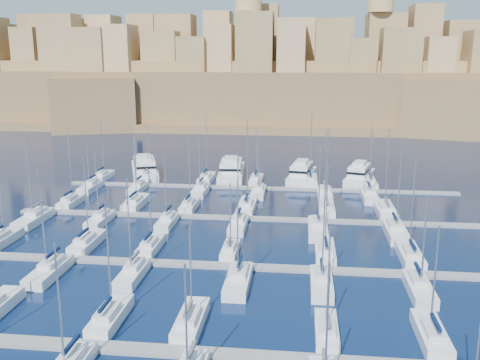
# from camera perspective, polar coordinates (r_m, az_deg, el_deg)

# --- Properties ---
(ground) EXTENTS (600.00, 600.00, 0.00)m
(ground) POSITION_cam_1_polar(r_m,az_deg,el_deg) (85.20, 0.19, -6.24)
(ground) COLOR black
(ground) RESTS_ON ground
(pontoon_near) EXTENTS (84.00, 2.00, 0.40)m
(pontoon_near) POSITION_cam_1_polar(r_m,az_deg,el_deg) (54.56, -3.98, -17.97)
(pontoon_near) COLOR slate
(pontoon_near) RESTS_ON ground
(pontoon_mid_near) EXTENTS (84.00, 2.00, 0.40)m
(pontoon_mid_near) POSITION_cam_1_polar(r_m,az_deg,el_deg) (74.00, -0.85, -9.18)
(pontoon_mid_near) COLOR slate
(pontoon_mid_near) RESTS_ON ground
(pontoon_mid_far) EXTENTS (84.00, 2.00, 0.40)m
(pontoon_mid_far) POSITION_cam_1_polar(r_m,az_deg,el_deg) (94.57, 0.87, -4.11)
(pontoon_mid_far) COLOR slate
(pontoon_mid_far) RESTS_ON ground
(pontoon_far) EXTENTS (84.00, 2.00, 0.40)m
(pontoon_far) POSITION_cam_1_polar(r_m,az_deg,el_deg) (115.66, 1.96, -0.87)
(pontoon_far) COLOR slate
(pontoon_far) RESTS_ON ground
(sailboat_2) EXTENTS (2.62, 8.73, 13.83)m
(sailboat_2) POSITION_cam_1_polar(r_m,az_deg,el_deg) (61.48, -13.69, -13.94)
(sailboat_2) COLOR silver
(sailboat_2) RESTS_ON ground
(sailboat_3) EXTENTS (2.67, 8.90, 12.17)m
(sailboat_3) POSITION_cam_1_polar(r_m,az_deg,el_deg) (59.25, -5.28, -14.71)
(sailboat_3) COLOR silver
(sailboat_3) RESTS_ON ground
(sailboat_4) EXTENTS (2.33, 7.76, 12.12)m
(sailboat_4) POSITION_cam_1_polar(r_m,az_deg,el_deg) (57.78, 9.21, -15.62)
(sailboat_4) COLOR silver
(sailboat_4) RESTS_ON ground
(sailboat_5) EXTENTS (2.63, 8.76, 12.50)m
(sailboat_5) POSITION_cam_1_polar(r_m,az_deg,el_deg) (59.72, 19.73, -15.26)
(sailboat_5) COLOR silver
(sailboat_5) RESTS_ON ground
(sailboat_12) EXTENTS (2.62, 8.74, 14.88)m
(sailboat_12) POSITION_cam_1_polar(r_m,az_deg,el_deg) (90.31, -24.05, -5.79)
(sailboat_12) COLOR silver
(sailboat_12) RESTS_ON ground
(sailboat_13) EXTENTS (2.79, 9.30, 14.28)m
(sailboat_13) POSITION_cam_1_polar(r_m,az_deg,el_deg) (84.58, -15.97, -6.39)
(sailboat_13) COLOR silver
(sailboat_13) RESTS_ON ground
(sailboat_14) EXTENTS (2.47, 8.24, 12.42)m
(sailboat_14) POSITION_cam_1_polar(r_m,az_deg,el_deg) (80.90, -9.51, -6.97)
(sailboat_14) COLOR silver
(sailboat_14) RESTS_ON ground
(sailboat_15) EXTENTS (2.19, 7.30, 10.97)m
(sailboat_15) POSITION_cam_1_polar(r_m,az_deg,el_deg) (78.12, -1.07, -7.54)
(sailboat_15) COLOR silver
(sailboat_15) RESTS_ON ground
(sailboat_16) EXTENTS (2.80, 9.32, 13.80)m
(sailboat_16) POSITION_cam_1_polar(r_m,az_deg,el_deg) (78.51, 9.06, -7.58)
(sailboat_16) COLOR silver
(sailboat_16) RESTS_ON ground
(sailboat_17) EXTENTS (2.87, 9.56, 14.93)m
(sailboat_17) POSITION_cam_1_polar(r_m,az_deg,el_deg) (80.09, 17.66, -7.62)
(sailboat_17) COLOR silver
(sailboat_17) RESTS_ON ground
(sailboat_19) EXTENTS (2.85, 9.50, 15.47)m
(sailboat_19) POSITION_cam_1_polar(r_m,az_deg,el_deg) (75.38, -19.68, -9.11)
(sailboat_19) COLOR silver
(sailboat_19) RESTS_ON ground
(sailboat_20) EXTENTS (2.54, 8.46, 13.80)m
(sailboat_20) POSITION_cam_1_polar(r_m,az_deg,el_deg) (71.77, -11.38, -9.73)
(sailboat_20) COLOR silver
(sailboat_20) RESTS_ON ground
(sailboat_21) EXTENTS (2.91, 9.69, 14.04)m
(sailboat_21) POSITION_cam_1_polar(r_m,az_deg,el_deg) (68.39, -0.18, -10.64)
(sailboat_21) COLOR silver
(sailboat_21) RESTS_ON ground
(sailboat_22) EXTENTS (2.69, 8.95, 14.48)m
(sailboat_22) POSITION_cam_1_polar(r_m,az_deg,el_deg) (68.39, 8.68, -10.80)
(sailboat_22) COLOR silver
(sailboat_22) RESTS_ON ground
(sailboat_23) EXTENTS (2.70, 9.01, 12.88)m
(sailboat_23) POSITION_cam_1_polar(r_m,az_deg,el_deg) (69.89, 18.56, -10.84)
(sailboat_23) COLOR silver
(sailboat_23) RESTS_ON ground
(sailboat_24) EXTENTS (2.58, 8.60, 15.05)m
(sailboat_24) POSITION_cam_1_polar(r_m,az_deg,el_deg) (108.20, -17.55, -2.19)
(sailboat_24) COLOR silver
(sailboat_24) RESTS_ON ground
(sailboat_25) EXTENTS (2.97, 9.88, 14.08)m
(sailboat_25) POSITION_cam_1_polar(r_m,az_deg,el_deg) (104.32, -11.06, -2.38)
(sailboat_25) COLOR silver
(sailboat_25) RESTS_ON ground
(sailboat_26) EXTENTS (2.58, 8.60, 14.04)m
(sailboat_26) POSITION_cam_1_polar(r_m,az_deg,el_deg) (101.06, -5.39, -2.70)
(sailboat_26) COLOR silver
(sailboat_26) RESTS_ON ground
(sailboat_27) EXTENTS (3.06, 10.19, 17.11)m
(sailboat_27) POSITION_cam_1_polar(r_m,az_deg,el_deg) (100.17, 0.75, -2.77)
(sailboat_27) COLOR silver
(sailboat_27) RESTS_ON ground
(sailboat_28) EXTENTS (2.87, 9.56, 15.63)m
(sailboat_28) POSITION_cam_1_polar(r_m,az_deg,el_deg) (99.53, 9.20, -3.06)
(sailboat_28) COLOR silver
(sailboat_28) RESTS_ON ground
(sailboat_29) EXTENTS (3.15, 10.49, 15.70)m
(sailboat_29) POSITION_cam_1_polar(r_m,az_deg,el_deg) (101.06, 15.22, -3.11)
(sailboat_29) COLOR silver
(sailboat_29) RESTS_ON ground
(sailboat_30) EXTENTS (3.05, 10.17, 15.53)m
(sailboat_30) POSITION_cam_1_polar(r_m,az_deg,el_deg) (99.37, -21.09, -3.83)
(sailboat_30) COLOR silver
(sailboat_30) RESTS_ON ground
(sailboat_31) EXTENTS (2.57, 8.58, 12.89)m
(sailboat_31) POSITION_cam_1_polar(r_m,az_deg,el_deg) (95.34, -14.71, -4.08)
(sailboat_31) COLOR silver
(sailboat_31) RESTS_ON ground
(sailboat_32) EXTENTS (2.46, 8.21, 13.28)m
(sailboat_32) POSITION_cam_1_polar(r_m,az_deg,el_deg) (91.96, -7.78, -4.40)
(sailboat_32) COLOR silver
(sailboat_32) RESTS_ON ground
(sailboat_33) EXTENTS (2.65, 8.85, 14.08)m
(sailboat_33) POSITION_cam_1_polar(r_m,az_deg,el_deg) (89.49, -0.18, -4.77)
(sailboat_33) COLOR silver
(sailboat_33) RESTS_ON ground
(sailboat_34) EXTENTS (3.07, 10.24, 14.76)m
(sailboat_34) POSITION_cam_1_polar(r_m,az_deg,el_deg) (88.33, 8.29, -5.15)
(sailboat_34) COLOR silver
(sailboat_34) RESTS_ON ground
(sailboat_35) EXTENTS (3.09, 10.29, 15.93)m
(sailboat_35) POSITION_cam_1_polar(r_m,az_deg,el_deg) (89.59, 16.26, -5.28)
(sailboat_35) COLOR silver
(sailboat_35) RESTS_ON ground
(sailboat_36) EXTENTS (2.58, 8.60, 13.81)m
(sailboat_36) POSITION_cam_1_polar(r_m,az_deg,el_deg) (128.61, -14.39, 0.41)
(sailboat_36) COLOR silver
(sailboat_36) RESTS_ON ground
(sailboat_37) EXTENTS (2.73, 9.09, 13.02)m
(sailboat_37) POSITION_cam_1_polar(r_m,az_deg,el_deg) (125.42, -9.76, 0.31)
(sailboat_37) COLOR silver
(sailboat_37) RESTS_ON ground
(sailboat_38) EXTENTS (2.84, 9.46, 15.46)m
(sailboat_38) POSITION_cam_1_polar(r_m,az_deg,el_deg) (122.50, -3.61, 0.19)
(sailboat_38) COLOR silver
(sailboat_38) RESTS_ON ground
(sailboat_39) EXTENTS (2.68, 8.95, 12.55)m
(sailboat_39) POSITION_cam_1_polar(r_m,az_deg,el_deg) (120.80, 1.73, 0.00)
(sailboat_39) COLOR silver
(sailboat_39) RESTS_ON ground
(sailboat_40) EXTENTS (3.12, 10.41, 15.89)m
(sailboat_40) POSITION_cam_1_polar(r_m,az_deg,el_deg) (121.11, 7.47, -0.05)
(sailboat_40) COLOR silver
(sailboat_40) RESTS_ON ground
(sailboat_41) EXTENTS (2.80, 9.34, 14.00)m
(sailboat_41) POSITION_cam_1_polar(r_m,az_deg,el_deg) (121.56, 13.63, -0.28)
(sailboat_41) COLOR silver
(sailboat_41) RESTS_ON ground
(sailboat_42) EXTENTS (2.64, 8.81, 13.01)m
(sailboat_42) POSITION_cam_1_polar(r_m,az_deg,el_deg) (118.73, -15.66, -0.73)
(sailboat_42) COLOR silver
(sailboat_42) RESTS_ON ground
(sailboat_43) EXTENTS (2.44, 8.13, 12.10)m
(sailboat_43) POSITION_cam_1_polar(r_m,az_deg,el_deg) (115.57, -10.86, -0.85)
(sailboat_43) COLOR silver
(sailboat_43) RESTS_ON ground
(sailboat_44) EXTENTS (2.72, 9.06, 13.13)m
(sailboat_44) POSITION_cam_1_polar(r_m,az_deg,el_deg) (111.85, -4.24, -1.11)
(sailboat_44) COLOR silver
(sailboat_44) RESTS_ON ground
(sailboat_45) EXTENTS (2.64, 8.81, 12.66)m
(sailboat_45) POSITION_cam_1_polar(r_m,az_deg,el_deg) (110.38, 1.98, -1.28)
(sailboat_45) COLOR silver
(sailboat_45) RESTS_ON ground
(sailboat_46) EXTENTS (2.91, 9.71, 14.40)m
(sailboat_46) POSITION_cam_1_polar(r_m,az_deg,el_deg) (109.75, 9.01, -1.51)
(sailboat_46) COLOR silver
(sailboat_46) RESTS_ON ground
(sailboat_47) EXTENTS (2.96, 9.85, 13.98)m
(sailboat_47) POSITION_cam_1_polar(r_m,az_deg,el_deg) (110.45, 13.61, -1.63)
(sailboat_47) COLOR silver
(sailboat_47) RESTS_ON ground
(motor_yacht_a) EXTENTS (11.42, 19.39, 5.25)m
(motor_yacht_a) POSITION_cam_1_polar(r_m,az_deg,el_deg) (130.57, -10.16, 1.26)
(motor_yacht_a) COLOR silver
(motor_yacht_a) RESTS_ON ground
(motor_yacht_b) EXTENTS (6.96, 18.96, 5.25)m
(motor_yacht_b) POSITION_cam_1_polar(r_m,az_deg,el_deg) (126.17, -0.94, 1.05)
(motor_yacht_b) COLOR silver
(motor_yacht_b) RESTS_ON ground
(motor_yacht_c) EXTENTS (7.21, 15.97, 5.25)m
(motor_yacht_c) POSITION_cam_1_polar(r_m,az_deg,el_deg) (123.64, 6.61, 0.70)
(motor_yacht_c) COLOR silver
(motor_yacht_c) RESTS_ON ground
(motor_yacht_d) EXTENTS (8.59, 15.71, 5.25)m
(motor_yacht_d) POSITION_cam_1_polar(r_m,az_deg,el_deg) (124.20, 12.63, 0.52)
(motor_yacht_d) COLOR silver
(motor_yacht_d) RESTS_ON ground
(fortified_city) EXTENTS (460.00, 108.95, 59.52)m
(fortified_city) POSITION_cam_1_polar(r_m,az_deg,el_deg) (235.64, 4.41, 9.91)
(fortified_city) COLOR brown
(fortified_city) RESTS_ON ground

